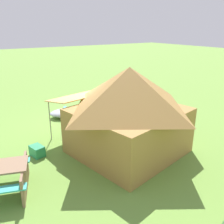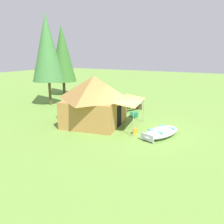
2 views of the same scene
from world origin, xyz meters
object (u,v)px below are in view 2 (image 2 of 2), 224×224
at_px(beached_rowboat, 161,132).
at_px(pine_tree_back_right, 62,54).
at_px(cooler_box, 134,114).
at_px(fuel_can, 135,131).
at_px(canvas_cabin_tent, 94,100).
at_px(pine_tree_back_left, 47,48).
at_px(picnic_table, 127,104).

xyz_separation_m(beached_rowboat, pine_tree_back_right, (6.98, 12.14, 3.71)).
relative_size(cooler_box, pine_tree_back_right, 0.07).
bearing_deg(fuel_can, canvas_cabin_tent, 81.28).
bearing_deg(canvas_cabin_tent, pine_tree_back_left, 65.69).
bearing_deg(cooler_box, beached_rowboat, -135.31).
relative_size(canvas_cabin_tent, cooler_box, 10.11).
relative_size(beached_rowboat, fuel_can, 8.65).
bearing_deg(beached_rowboat, pine_tree_back_left, 74.39).
bearing_deg(beached_rowboat, cooler_box, 44.69).
distance_m(beached_rowboat, pine_tree_back_right, 14.48).
distance_m(canvas_cabin_tent, pine_tree_back_left, 7.19).
relative_size(beached_rowboat, pine_tree_back_left, 0.39).
distance_m(cooler_box, pine_tree_back_right, 11.09).
bearing_deg(fuel_can, beached_rowboat, -74.94).
bearing_deg(picnic_table, cooler_box, -140.54).
distance_m(canvas_cabin_tent, cooler_box, 3.18).
bearing_deg(beached_rowboat, fuel_can, 105.06).
distance_m(beached_rowboat, canvas_cabin_tent, 4.15).
bearing_deg(fuel_can, picnic_table, 30.07).
bearing_deg(canvas_cabin_tent, cooler_box, -27.36).
xyz_separation_m(canvas_cabin_tent, pine_tree_back_right, (6.90, 8.17, 2.48)).
bearing_deg(fuel_can, cooler_box, 24.52).
height_order(picnic_table, fuel_can, picnic_table).
relative_size(beached_rowboat, cooler_box, 5.57).
distance_m(picnic_table, fuel_can, 5.21).
bearing_deg(cooler_box, pine_tree_back_right, 65.58).
height_order(picnic_table, pine_tree_back_left, pine_tree_back_left).
xyz_separation_m(picnic_table, pine_tree_back_left, (-1.38, 6.09, 3.87)).
xyz_separation_m(canvas_cabin_tent, cooler_box, (2.58, -1.34, -1.27)).
xyz_separation_m(beached_rowboat, cooler_box, (2.66, 2.63, -0.05)).
bearing_deg(cooler_box, canvas_cabin_tent, 152.64).
relative_size(beached_rowboat, pine_tree_back_right, 0.40).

